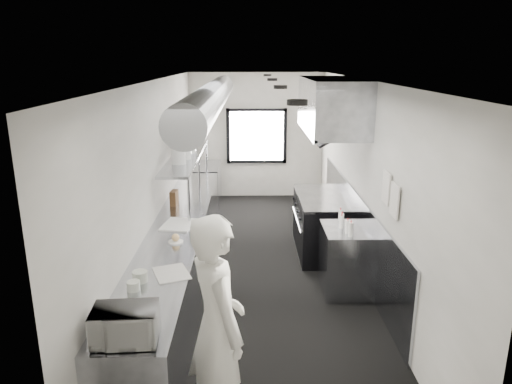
{
  "coord_description": "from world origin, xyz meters",
  "views": [
    {
      "loc": [
        -0.16,
        -6.64,
        3.09
      ],
      "look_at": [
        -0.07,
        -0.2,
        1.27
      ],
      "focal_mm": 33.3,
      "sensor_mm": 36.0,
      "label": 1
    }
  ],
  "objects_px": {
    "small_plate": "(176,242)",
    "squeeze_bottle_d": "(342,219)",
    "line_cook": "(217,327)",
    "plate_stack_a": "(179,155)",
    "squeeze_bottle_b": "(347,227)",
    "exhaust_hood": "(331,106)",
    "squeeze_bottle_a": "(351,229)",
    "deli_tub_a": "(133,286)",
    "deli_tub_b": "(140,276)",
    "plate_stack_b": "(184,150)",
    "pass_shelf": "(187,157)",
    "plate_stack_d": "(189,137)",
    "far_work_table": "(204,186)",
    "microwave": "(125,325)",
    "bottle_station": "(346,260)",
    "squeeze_bottle_c": "(341,222)",
    "cutting_board": "(178,224)",
    "prep_counter": "(179,255)",
    "range": "(323,224)",
    "knife_block": "(174,198)",
    "squeeze_bottle_e": "(340,215)",
    "plate_stack_c": "(188,142)"
  },
  "relations": [
    {
      "from": "small_plate",
      "to": "squeeze_bottle_d",
      "type": "xyz_separation_m",
      "value": [
        2.17,
        0.6,
        0.07
      ]
    },
    {
      "from": "line_cook",
      "to": "squeeze_bottle_d",
      "type": "relative_size",
      "value": 11.85
    },
    {
      "from": "plate_stack_a",
      "to": "squeeze_bottle_b",
      "type": "height_order",
      "value": "plate_stack_a"
    },
    {
      "from": "exhaust_hood",
      "to": "squeeze_bottle_a",
      "type": "relative_size",
      "value": 11.58
    },
    {
      "from": "deli_tub_a",
      "to": "squeeze_bottle_a",
      "type": "distance_m",
      "value": 2.81
    },
    {
      "from": "deli_tub_b",
      "to": "plate_stack_b",
      "type": "height_order",
      "value": "plate_stack_b"
    },
    {
      "from": "pass_shelf",
      "to": "plate_stack_d",
      "type": "height_order",
      "value": "plate_stack_d"
    },
    {
      "from": "far_work_table",
      "to": "microwave",
      "type": "distance_m",
      "value": 6.5
    },
    {
      "from": "bottle_station",
      "to": "squeeze_bottle_c",
      "type": "xyz_separation_m",
      "value": [
        -0.09,
        0.02,
        0.54
      ]
    },
    {
      "from": "microwave",
      "to": "squeeze_bottle_c",
      "type": "xyz_separation_m",
      "value": [
        2.23,
        2.59,
        -0.05
      ]
    },
    {
      "from": "cutting_board",
      "to": "squeeze_bottle_b",
      "type": "bearing_deg",
      "value": -8.74
    },
    {
      "from": "deli_tub_b",
      "to": "squeeze_bottle_b",
      "type": "xyz_separation_m",
      "value": [
        2.39,
        1.35,
        0.03
      ]
    },
    {
      "from": "pass_shelf",
      "to": "prep_counter",
      "type": "bearing_deg",
      "value": -88.44
    },
    {
      "from": "cutting_board",
      "to": "squeeze_bottle_d",
      "type": "height_order",
      "value": "squeeze_bottle_d"
    },
    {
      "from": "microwave",
      "to": "squeeze_bottle_b",
      "type": "height_order",
      "value": "microwave"
    },
    {
      "from": "squeeze_bottle_b",
      "to": "squeeze_bottle_c",
      "type": "xyz_separation_m",
      "value": [
        -0.04,
        0.19,
        -0.0
      ]
    },
    {
      "from": "range",
      "to": "bottle_station",
      "type": "xyz_separation_m",
      "value": [
        0.11,
        -1.4,
        -0.02
      ]
    },
    {
      "from": "knife_block",
      "to": "squeeze_bottle_e",
      "type": "distance_m",
      "value": 2.55
    },
    {
      "from": "plate_stack_c",
      "to": "bottle_station",
      "type": "bearing_deg",
      "value": -38.19
    },
    {
      "from": "bottle_station",
      "to": "plate_stack_a",
      "type": "bearing_deg",
      "value": 156.64
    },
    {
      "from": "microwave",
      "to": "squeeze_bottle_a",
      "type": "xyz_separation_m",
      "value": [
        2.29,
        2.28,
        -0.05
      ]
    },
    {
      "from": "exhaust_hood",
      "to": "squeeze_bottle_d",
      "type": "distance_m",
      "value": 1.88
    },
    {
      "from": "deli_tub_b",
      "to": "squeeze_bottle_a",
      "type": "height_order",
      "value": "squeeze_bottle_a"
    },
    {
      "from": "bottle_station",
      "to": "plate_stack_a",
      "type": "xyz_separation_m",
      "value": [
        -2.37,
        1.02,
        1.25
      ]
    },
    {
      "from": "bottle_station",
      "to": "plate_stack_c",
      "type": "bearing_deg",
      "value": 141.81
    },
    {
      "from": "squeeze_bottle_e",
      "to": "plate_stack_d",
      "type": "bearing_deg",
      "value": 138.09
    },
    {
      "from": "squeeze_bottle_b",
      "to": "knife_block",
      "type": "bearing_deg",
      "value": 152.49
    },
    {
      "from": "prep_counter",
      "to": "pass_shelf",
      "type": "height_order",
      "value": "pass_shelf"
    },
    {
      "from": "exhaust_hood",
      "to": "cutting_board",
      "type": "bearing_deg",
      "value": -151.25
    },
    {
      "from": "bottle_station",
      "to": "plate_stack_c",
      "type": "xyz_separation_m",
      "value": [
        -2.34,
        1.84,
        1.31
      ]
    },
    {
      "from": "squeeze_bottle_c",
      "to": "exhaust_hood",
      "type": "bearing_deg",
      "value": 88.56
    },
    {
      "from": "small_plate",
      "to": "plate_stack_c",
      "type": "bearing_deg",
      "value": 92.66
    },
    {
      "from": "cutting_board",
      "to": "squeeze_bottle_d",
      "type": "bearing_deg",
      "value": -0.67
    },
    {
      "from": "far_work_table",
      "to": "squeeze_bottle_d",
      "type": "bearing_deg",
      "value": -59.14
    },
    {
      "from": "small_plate",
      "to": "squeeze_bottle_e",
      "type": "bearing_deg",
      "value": 19.84
    },
    {
      "from": "small_plate",
      "to": "cutting_board",
      "type": "relative_size",
      "value": 0.35
    },
    {
      "from": "knife_block",
      "to": "prep_counter",
      "type": "bearing_deg",
      "value": -73.05
    },
    {
      "from": "plate_stack_d",
      "to": "squeeze_bottle_c",
      "type": "height_order",
      "value": "plate_stack_d"
    },
    {
      "from": "prep_counter",
      "to": "bottle_station",
      "type": "distance_m",
      "value": 2.31
    },
    {
      "from": "exhaust_hood",
      "to": "prep_counter",
      "type": "xyz_separation_m",
      "value": [
        -2.25,
        -1.2,
        -1.94
      ]
    },
    {
      "from": "range",
      "to": "plate_stack_b",
      "type": "relative_size",
      "value": 5.76
    },
    {
      "from": "far_work_table",
      "to": "deli_tub_a",
      "type": "relative_size",
      "value": 9.27
    },
    {
      "from": "plate_stack_c",
      "to": "squeeze_bottle_e",
      "type": "xyz_separation_m",
      "value": [
        2.29,
        -1.5,
        -0.78
      ]
    },
    {
      "from": "knife_block",
      "to": "squeeze_bottle_d",
      "type": "relative_size",
      "value": 1.38
    },
    {
      "from": "knife_block",
      "to": "plate_stack_a",
      "type": "xyz_separation_m",
      "value": [
        0.11,
        -0.07,
        0.68
      ]
    },
    {
      "from": "knife_block",
      "to": "exhaust_hood",
      "type": "bearing_deg",
      "value": 12.76
    },
    {
      "from": "plate_stack_b",
      "to": "squeeze_bottle_a",
      "type": "distance_m",
      "value": 2.93
    },
    {
      "from": "range",
      "to": "plate_stack_a",
      "type": "height_order",
      "value": "plate_stack_a"
    },
    {
      "from": "knife_block",
      "to": "plate_stack_a",
      "type": "relative_size",
      "value": 0.89
    },
    {
      "from": "bottle_station",
      "to": "deli_tub_a",
      "type": "xyz_separation_m",
      "value": [
        -2.46,
        -1.71,
        0.5
      ]
    }
  ]
}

